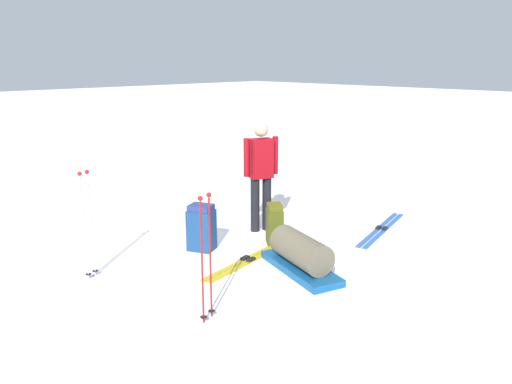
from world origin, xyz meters
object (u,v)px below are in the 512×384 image
at_px(ski_pair_far, 381,229).
at_px(backpack_bright, 201,228).
at_px(ski_pair_near, 248,260).
at_px(skier_standing, 261,171).
at_px(ski_poles_planted_near, 87,219).
at_px(ski_poles_planted_far, 206,252).
at_px(backpack_large_dark, 275,225).
at_px(gear_sled, 301,255).

height_order(ski_pair_far, backpack_bright, backpack_bright).
xyz_separation_m(ski_pair_near, ski_pair_far, (-2.38, 0.57, -0.00)).
xyz_separation_m(skier_standing, ski_pair_near, (1.04, 0.78, -0.94)).
relative_size(backpack_bright, ski_poles_planted_near, 0.49).
relative_size(ski_pair_far, ski_poles_planted_far, 1.41).
relative_size(ski_pair_near, ski_poles_planted_near, 1.28).
bearing_deg(ski_pair_far, skier_standing, -45.05).
bearing_deg(skier_standing, ski_poles_planted_far, 33.64).
relative_size(skier_standing, ski_pair_near, 0.99).
bearing_deg(backpack_large_dark, skier_standing, -118.04).
height_order(backpack_bright, gear_sled, backpack_bright).
distance_m(backpack_bright, ski_poles_planted_near, 1.63).
relative_size(ski_poles_planted_near, gear_sled, 0.98).
xyz_separation_m(ski_pair_far, backpack_large_dark, (1.66, -0.76, 0.28)).
height_order(skier_standing, ski_pair_far, skier_standing).
bearing_deg(backpack_bright, ski_poles_planted_far, 52.57).
xyz_separation_m(ski_pair_far, gear_sled, (2.15, 0.15, 0.21)).
distance_m(backpack_large_dark, ski_poles_planted_near, 2.62).
relative_size(ski_pair_far, gear_sled, 1.37).
bearing_deg(ski_pair_near, backpack_bright, -78.28).
distance_m(ski_pair_far, ski_poles_planted_near, 4.46).
distance_m(ski_pair_far, backpack_large_dark, 1.85).
bearing_deg(gear_sled, ski_poles_planted_near, -41.08).
height_order(skier_standing, backpack_large_dark, skier_standing).
xyz_separation_m(ski_poles_planted_near, gear_sled, (-1.96, 1.71, -0.52)).
relative_size(backpack_large_dark, gear_sled, 0.44).
height_order(backpack_bright, ski_poles_planted_far, ski_poles_planted_far).
distance_m(skier_standing, ski_pair_far, 2.12).
distance_m(skier_standing, ski_pair_near, 1.61).
distance_m(backpack_bright, ski_poles_planted_far, 2.07).
relative_size(skier_standing, ski_pair_far, 0.90).
relative_size(backpack_large_dark, ski_poles_planted_near, 0.45).
bearing_deg(backpack_bright, skier_standing, -179.57).
bearing_deg(ski_pair_far, gear_sled, 3.91).
distance_m(backpack_bright, gear_sled, 1.54).
bearing_deg(ski_pair_far, ski_pair_near, -13.39).
distance_m(ski_pair_far, ski_poles_planted_far, 3.85).
bearing_deg(ski_poles_planted_near, ski_pair_far, 159.17).
bearing_deg(backpack_large_dark, ski_pair_near, 15.16).
distance_m(ski_pair_near, backpack_large_dark, 0.81).
distance_m(skier_standing, ski_poles_planted_near, 2.78).
height_order(backpack_bright, ski_poles_planted_near, ski_poles_planted_near).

